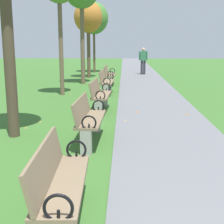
# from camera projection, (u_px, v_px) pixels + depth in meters

# --- Properties ---
(paved_walkway) EXTENTS (2.35, 44.00, 0.02)m
(paved_walkway) POSITION_uv_depth(u_px,v_px,m) (141.00, 78.00, 18.23)
(paved_walkway) COLOR slate
(paved_walkway) RESTS_ON ground
(park_bench_2) EXTENTS (0.54, 1.62, 0.90)m
(park_bench_2) POSITION_uv_depth(u_px,v_px,m) (59.00, 182.00, 3.51)
(park_bench_2) COLOR #7A664C
(park_bench_2) RESTS_ON ground
(park_bench_3) EXTENTS (0.52, 1.61, 0.90)m
(park_bench_3) POSITION_uv_depth(u_px,v_px,m) (89.00, 119.00, 6.41)
(park_bench_3) COLOR #7A664C
(park_bench_3) RESTS_ON ground
(park_bench_4) EXTENTS (0.55, 1.62, 0.90)m
(park_bench_4) POSITION_uv_depth(u_px,v_px,m) (100.00, 95.00, 9.29)
(park_bench_4) COLOR #7A664C
(park_bench_4) RESTS_ON ground
(park_bench_5) EXTENTS (0.54, 1.62, 0.90)m
(park_bench_5) POSITION_uv_depth(u_px,v_px,m) (106.00, 82.00, 12.39)
(park_bench_5) COLOR #7A664C
(park_bench_5) RESTS_ON ground
(park_bench_6) EXTENTS (0.50, 1.61, 0.90)m
(park_bench_6) POSITION_uv_depth(u_px,v_px,m) (109.00, 75.00, 15.05)
(park_bench_6) COLOR #7A664C
(park_bench_6) RESTS_ON ground
(tree_4) EXTENTS (1.55, 1.55, 4.16)m
(tree_4) POSITION_uv_depth(u_px,v_px,m) (88.00, 18.00, 17.61)
(tree_4) COLOR brown
(tree_4) RESTS_ON ground
(tree_5) EXTENTS (1.84, 1.84, 4.49)m
(tree_5) POSITION_uv_depth(u_px,v_px,m) (94.00, 18.00, 20.72)
(tree_5) COLOR brown
(tree_5) RESTS_ON ground
(pedestrian_walking) EXTENTS (0.53, 0.23, 1.62)m
(pedestrian_walking) POSITION_uv_depth(u_px,v_px,m) (143.00, 59.00, 19.77)
(pedestrian_walking) COLOR #2D2D38
(pedestrian_walking) RESTS_ON paved_walkway
(scattered_leaves) EXTENTS (4.16, 16.09, 0.02)m
(scattered_leaves) POSITION_uv_depth(u_px,v_px,m) (118.00, 104.00, 10.37)
(scattered_leaves) COLOR #AD6B23
(scattered_leaves) RESTS_ON ground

